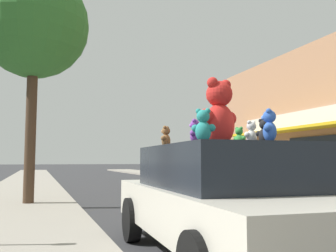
# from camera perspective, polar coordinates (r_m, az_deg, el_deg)

# --- Properties ---
(plush_art_car) EXTENTS (2.25, 4.86, 1.52)m
(plush_art_car) POSITION_cam_1_polar(r_m,az_deg,el_deg) (5.14, 8.52, -10.81)
(plush_art_car) COLOR beige
(plush_art_car) RESTS_ON ground_plane
(teddy_bear_giant) EXTENTS (0.71, 0.51, 0.94)m
(teddy_bear_giant) POSITION_cam_1_polar(r_m,az_deg,el_deg) (5.24, 7.80, 1.96)
(teddy_bear_giant) COLOR red
(teddy_bear_giant) RESTS_ON plush_art_car
(teddy_bear_teal) EXTENTS (0.27, 0.24, 0.38)m
(teddy_bear_teal) POSITION_cam_1_polar(r_m,az_deg,el_deg) (4.21, 5.38, 0.03)
(teddy_bear_teal) COLOR teal
(teddy_bear_teal) RESTS_ON plush_art_car
(teddy_bear_white) EXTENTS (0.25, 0.18, 0.33)m
(teddy_bear_white) POSITION_cam_1_polar(r_m,az_deg,el_deg) (5.10, 12.59, -1.07)
(teddy_bear_white) COLOR white
(teddy_bear_white) RESTS_ON plush_art_car
(teddy_bear_blue) EXTENTS (0.25, 0.26, 0.38)m
(teddy_bear_blue) POSITION_cam_1_polar(r_m,az_deg,el_deg) (4.35, 15.19, -0.01)
(teddy_bear_blue) COLOR blue
(teddy_bear_blue) RESTS_ON plush_art_car
(teddy_bear_brown) EXTENTS (0.22, 0.24, 0.34)m
(teddy_bear_brown) POSITION_cam_1_polar(r_m,az_deg,el_deg) (5.87, -0.33, -1.69)
(teddy_bear_brown) COLOR olive
(teddy_bear_brown) RESTS_ON plush_art_car
(teddy_bear_green) EXTENTS (0.16, 0.22, 0.30)m
(teddy_bear_green) POSITION_cam_1_polar(r_m,az_deg,el_deg) (5.65, 10.80, -1.67)
(teddy_bear_green) COLOR green
(teddy_bear_green) RESTS_ON plush_art_car
(teddy_bear_cream) EXTENTS (0.17, 0.13, 0.23)m
(teddy_bear_cream) POSITION_cam_1_polar(r_m,az_deg,el_deg) (5.10, 15.15, -1.56)
(teddy_bear_cream) COLOR beige
(teddy_bear_cream) RESTS_ON plush_art_car
(teddy_bear_orange) EXTENTS (0.20, 0.16, 0.27)m
(teddy_bear_orange) POSITION_cam_1_polar(r_m,az_deg,el_deg) (5.98, 4.50, -2.08)
(teddy_bear_orange) COLOR orange
(teddy_bear_orange) RESTS_ON plush_art_car
(teddy_bear_black) EXTENTS (0.21, 0.23, 0.33)m
(teddy_bear_black) POSITION_cam_1_polar(r_m,az_deg,el_deg) (4.90, 14.50, -0.86)
(teddy_bear_black) COLOR black
(teddy_bear_black) RESTS_ON plush_art_car
(teddy_bear_purple) EXTENTS (0.20, 0.22, 0.31)m
(teddy_bear_purple) POSITION_cam_1_polar(r_m,az_deg,el_deg) (4.61, 4.13, -0.89)
(teddy_bear_purple) COLOR purple
(teddy_bear_purple) RESTS_ON plush_art_car
(street_tree) EXTENTS (3.10, 3.10, 6.63)m
(street_tree) POSITION_cam_1_polar(r_m,az_deg,el_deg) (11.79, -19.72, 14.22)
(street_tree) COLOR #473323
(street_tree) RESTS_ON sidewalk_near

